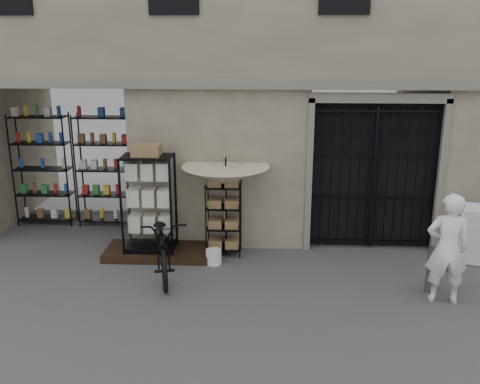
{
  "coord_description": "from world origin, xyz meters",
  "views": [
    {
      "loc": [
        -0.38,
        -7.97,
        4.1
      ],
      "look_at": [
        -0.8,
        1.4,
        1.35
      ],
      "focal_mm": 40.0,
      "sensor_mm": 36.0,
      "label": 1
    }
  ],
  "objects_px": {
    "display_cabinet": "(149,208)",
    "wire_rack": "(224,219)",
    "market_umbrella": "(226,170)",
    "steel_bollard": "(431,270)",
    "bicycle": "(164,273)",
    "easel_sign": "(476,236)",
    "white_bucket": "(214,257)",
    "shopkeeper": "(441,300)"
  },
  "relations": [
    {
      "from": "display_cabinet",
      "to": "bicycle",
      "type": "xyz_separation_m",
      "value": [
        0.38,
        -0.75,
        -0.97
      ]
    },
    {
      "from": "display_cabinet",
      "to": "wire_rack",
      "type": "height_order",
      "value": "display_cabinet"
    },
    {
      "from": "display_cabinet",
      "to": "shopkeeper",
      "type": "bearing_deg",
      "value": -37.48
    },
    {
      "from": "market_umbrella",
      "to": "shopkeeper",
      "type": "relative_size",
      "value": 1.3
    },
    {
      "from": "white_bucket",
      "to": "bicycle",
      "type": "distance_m",
      "value": 0.97
    },
    {
      "from": "bicycle",
      "to": "easel_sign",
      "type": "height_order",
      "value": "easel_sign"
    },
    {
      "from": "white_bucket",
      "to": "steel_bollard",
      "type": "relative_size",
      "value": 0.37
    },
    {
      "from": "wire_rack",
      "to": "easel_sign",
      "type": "relative_size",
      "value": 1.32
    },
    {
      "from": "white_bucket",
      "to": "bicycle",
      "type": "bearing_deg",
      "value": -152.21
    },
    {
      "from": "display_cabinet",
      "to": "shopkeeper",
      "type": "relative_size",
      "value": 1.1
    },
    {
      "from": "market_umbrella",
      "to": "steel_bollard",
      "type": "distance_m",
      "value": 3.98
    },
    {
      "from": "white_bucket",
      "to": "shopkeeper",
      "type": "xyz_separation_m",
      "value": [
        3.8,
        -1.27,
        -0.14
      ]
    },
    {
      "from": "display_cabinet",
      "to": "steel_bollard",
      "type": "relative_size",
      "value": 2.55
    },
    {
      "from": "white_bucket",
      "to": "shopkeeper",
      "type": "relative_size",
      "value": 0.16
    },
    {
      "from": "shopkeeper",
      "to": "easel_sign",
      "type": "bearing_deg",
      "value": -120.39
    },
    {
      "from": "display_cabinet",
      "to": "market_umbrella",
      "type": "xyz_separation_m",
      "value": [
        1.43,
        0.18,
        0.71
      ]
    },
    {
      "from": "display_cabinet",
      "to": "easel_sign",
      "type": "relative_size",
      "value": 1.8
    },
    {
      "from": "bicycle",
      "to": "steel_bollard",
      "type": "xyz_separation_m",
      "value": [
        4.54,
        -0.51,
        0.39
      ]
    },
    {
      "from": "wire_rack",
      "to": "shopkeeper",
      "type": "height_order",
      "value": "wire_rack"
    },
    {
      "from": "wire_rack",
      "to": "bicycle",
      "type": "relative_size",
      "value": 0.68
    },
    {
      "from": "market_umbrella",
      "to": "shopkeeper",
      "type": "xyz_separation_m",
      "value": [
        3.59,
        -1.75,
        -1.68
      ]
    },
    {
      "from": "display_cabinet",
      "to": "market_umbrella",
      "type": "relative_size",
      "value": 0.85
    },
    {
      "from": "bicycle",
      "to": "white_bucket",
      "type": "bearing_deg",
      "value": 14.31
    },
    {
      "from": "display_cabinet",
      "to": "easel_sign",
      "type": "distance_m",
      "value": 6.05
    },
    {
      "from": "display_cabinet",
      "to": "easel_sign",
      "type": "bearing_deg",
      "value": -21.43
    },
    {
      "from": "wire_rack",
      "to": "shopkeeper",
      "type": "xyz_separation_m",
      "value": [
        3.64,
        -1.76,
        -0.71
      ]
    },
    {
      "from": "display_cabinet",
      "to": "market_umbrella",
      "type": "distance_m",
      "value": 1.61
    },
    {
      "from": "market_umbrella",
      "to": "bicycle",
      "type": "distance_m",
      "value": 2.19
    },
    {
      "from": "easel_sign",
      "to": "shopkeeper",
      "type": "bearing_deg",
      "value": -109.38
    },
    {
      "from": "display_cabinet",
      "to": "white_bucket",
      "type": "height_order",
      "value": "display_cabinet"
    },
    {
      "from": "wire_rack",
      "to": "white_bucket",
      "type": "relative_size",
      "value": 5.0
    },
    {
      "from": "bicycle",
      "to": "steel_bollard",
      "type": "bearing_deg",
      "value": -19.84
    },
    {
      "from": "market_umbrella",
      "to": "shopkeeper",
      "type": "height_order",
      "value": "market_umbrella"
    },
    {
      "from": "market_umbrella",
      "to": "steel_bollard",
      "type": "relative_size",
      "value": 2.99
    },
    {
      "from": "shopkeeper",
      "to": "easel_sign",
      "type": "height_order",
      "value": "easel_sign"
    },
    {
      "from": "white_bucket",
      "to": "steel_bollard",
      "type": "xyz_separation_m",
      "value": [
        3.69,
        -0.96,
        0.25
      ]
    },
    {
      "from": "market_umbrella",
      "to": "white_bucket",
      "type": "bearing_deg",
      "value": -113.14
    },
    {
      "from": "display_cabinet",
      "to": "bicycle",
      "type": "bearing_deg",
      "value": -83.39
    },
    {
      "from": "bicycle",
      "to": "easel_sign",
      "type": "distance_m",
      "value": 5.72
    },
    {
      "from": "wire_rack",
      "to": "white_bucket",
      "type": "xyz_separation_m",
      "value": [
        -0.16,
        -0.49,
        -0.57
      ]
    },
    {
      "from": "display_cabinet",
      "to": "white_bucket",
      "type": "bearing_deg",
      "value": -33.74
    },
    {
      "from": "wire_rack",
      "to": "steel_bollard",
      "type": "xyz_separation_m",
      "value": [
        3.53,
        -1.44,
        -0.32
      ]
    }
  ]
}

